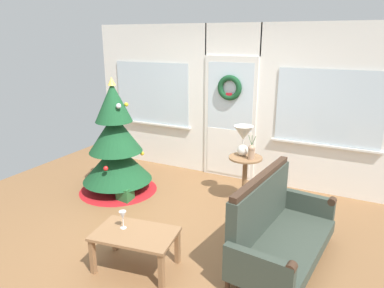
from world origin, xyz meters
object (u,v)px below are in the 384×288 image
object	(u,v)px
table_lamp	(243,137)
flower_vase	(251,151)
side_table	(245,170)
settee_sofa	(276,228)
christmas_tree	(116,149)
wine_glass	(123,216)
coffee_table	(135,238)
gift_box	(125,194)

from	to	relation	value
table_lamp	flower_vase	world-z (taller)	table_lamp
side_table	flower_vase	world-z (taller)	flower_vase
settee_sofa	flower_vase	world-z (taller)	flower_vase
christmas_tree	wine_glass	bearing A→B (deg)	-49.73
coffee_table	wine_glass	bearing A→B (deg)	173.44
flower_vase	gift_box	world-z (taller)	flower_vase
side_table	gift_box	world-z (taller)	side_table
christmas_tree	gift_box	distance (m)	0.72
table_lamp	gift_box	bearing A→B (deg)	-152.10
table_lamp	coffee_table	world-z (taller)	table_lamp
side_table	gift_box	xyz separation A→B (m)	(-1.58, -0.77, -0.39)
side_table	table_lamp	xyz separation A→B (m)	(-0.06, 0.04, 0.49)
flower_vase	gift_box	size ratio (longest dim) A/B	1.68
table_lamp	flower_vase	distance (m)	0.25
christmas_tree	coffee_table	distance (m)	2.09
table_lamp	coffee_table	bearing A→B (deg)	-102.04
coffee_table	gift_box	world-z (taller)	coffee_table
settee_sofa	gift_box	world-z (taller)	settee_sofa
side_table	christmas_tree	bearing A→B (deg)	-165.23
flower_vase	coffee_table	distance (m)	2.09
christmas_tree	side_table	distance (m)	1.99
christmas_tree	flower_vase	xyz separation A→B (m)	(2.02, 0.45, 0.13)
settee_sofa	flower_vase	distance (m)	1.39
coffee_table	christmas_tree	bearing A→B (deg)	133.34
table_lamp	side_table	bearing A→B (deg)	-33.69
coffee_table	gift_box	bearing A→B (deg)	131.18
settee_sofa	coffee_table	bearing A→B (deg)	-147.46
side_table	coffee_table	bearing A→B (deg)	-103.90
side_table	flower_vase	xyz separation A→B (m)	(0.10, -0.06, 0.32)
wine_glass	coffee_table	bearing A→B (deg)	-6.56
side_table	coffee_table	world-z (taller)	side_table
settee_sofa	side_table	distance (m)	1.43
gift_box	christmas_tree	bearing A→B (deg)	141.82
table_lamp	gift_box	distance (m)	1.93
christmas_tree	table_lamp	size ratio (longest dim) A/B	4.05
table_lamp	wine_glass	bearing A→B (deg)	-106.41
settee_sofa	gift_box	size ratio (longest dim) A/B	7.85
gift_box	settee_sofa	bearing A→B (deg)	-10.63
settee_sofa	coffee_table	xyz separation A→B (m)	(-1.26, -0.80, -0.02)
flower_vase	table_lamp	bearing A→B (deg)	147.99
side_table	wine_glass	size ratio (longest dim) A/B	3.57
settee_sofa	coffee_table	size ratio (longest dim) A/B	1.80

